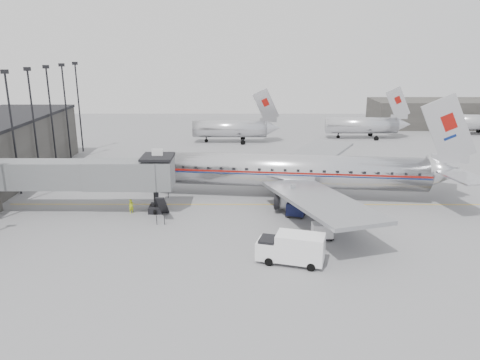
# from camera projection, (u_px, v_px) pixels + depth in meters

# --- Properties ---
(ground) EXTENTS (160.00, 160.00, 0.00)m
(ground) POSITION_uv_depth(u_px,v_px,m) (239.00, 223.00, 49.10)
(ground) COLOR slate
(ground) RESTS_ON ground
(hangar) EXTENTS (30.00, 12.00, 6.00)m
(hangar) POSITION_uv_depth(u_px,v_px,m) (439.00, 113.00, 105.72)
(hangar) COLOR #353431
(hangar) RESTS_ON ground
(apron_line) EXTENTS (60.00, 0.15, 0.01)m
(apron_line) POSITION_uv_depth(u_px,v_px,m) (265.00, 204.00, 54.85)
(apron_line) COLOR gold
(apron_line) RESTS_ON ground
(jet_bridge) EXTENTS (21.00, 6.20, 7.10)m
(jet_bridge) POSITION_uv_depth(u_px,v_px,m) (88.00, 175.00, 51.49)
(jet_bridge) COLOR #585B5D
(jet_bridge) RESTS_ON ground
(floodlight_masts) EXTENTS (0.90, 42.25, 15.25)m
(floodlight_masts) POSITION_uv_depth(u_px,v_px,m) (23.00, 124.00, 59.31)
(floodlight_masts) COLOR black
(floodlight_masts) RESTS_ON ground
(distant_aircraft_near) EXTENTS (16.39, 3.20, 10.26)m
(distant_aircraft_near) POSITION_uv_depth(u_px,v_px,m) (231.00, 128.00, 88.65)
(distant_aircraft_near) COLOR silver
(distant_aircraft_near) RESTS_ON ground
(distant_aircraft_mid) EXTENTS (16.39, 3.20, 10.26)m
(distant_aircraft_mid) POSITION_uv_depth(u_px,v_px,m) (363.00, 125.00, 92.42)
(distant_aircraft_mid) COLOR silver
(distant_aircraft_mid) RESTS_ON ground
(distant_aircraft_far) EXTENTS (16.39, 3.20, 10.26)m
(distant_aircraft_far) POSITION_uv_depth(u_px,v_px,m) (474.00, 122.00, 96.19)
(distant_aircraft_far) COLOR silver
(distant_aircraft_far) RESTS_ON ground
(airliner) EXTENTS (40.92, 37.73, 12.96)m
(airliner) POSITION_uv_depth(u_px,v_px,m) (296.00, 171.00, 56.71)
(airliner) COLOR silver
(airliner) RESTS_ON ground
(service_van) EXTENTS (6.09, 3.66, 2.69)m
(service_van) POSITION_uv_depth(u_px,v_px,m) (291.00, 248.00, 39.83)
(service_van) COLOR white
(service_van) RESTS_ON ground
(baggage_cart_navy) EXTENTS (2.35, 2.04, 1.56)m
(baggage_cart_navy) POSITION_uv_depth(u_px,v_px,m) (296.00, 209.00, 50.77)
(baggage_cart_navy) COLOR #0D1135
(baggage_cart_navy) RESTS_ON ground
(baggage_cart_white) EXTENTS (2.08, 1.62, 1.58)m
(baggage_cart_white) POSITION_uv_depth(u_px,v_px,m) (322.00, 231.00, 44.96)
(baggage_cart_white) COLOR white
(baggage_cart_white) RESTS_ON ground
(ramp_worker) EXTENTS (0.70, 0.68, 1.62)m
(ramp_worker) POSITION_uv_depth(u_px,v_px,m) (131.00, 206.00, 51.79)
(ramp_worker) COLOR #C3DA19
(ramp_worker) RESTS_ON ground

